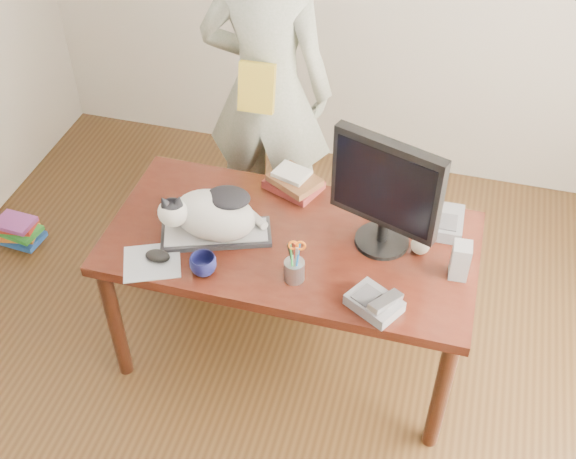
# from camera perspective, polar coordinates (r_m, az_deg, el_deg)

# --- Properties ---
(room) EXTENTS (4.50, 4.50, 4.50)m
(room) POSITION_cam_1_polar(r_m,az_deg,el_deg) (2.29, -3.63, 0.25)
(room) COLOR black
(room) RESTS_ON ground
(desk) EXTENTS (1.60, 0.80, 0.75)m
(desk) POSITION_cam_1_polar(r_m,az_deg,el_deg) (3.28, 0.59, -1.73)
(desk) COLOR black
(desk) RESTS_ON ground
(keyboard) EXTENTS (0.51, 0.33, 0.03)m
(keyboard) POSITION_cam_1_polar(r_m,az_deg,el_deg) (3.14, -5.69, -0.37)
(keyboard) COLOR black
(keyboard) RESTS_ON desk
(cat) EXTENTS (0.45, 0.34, 0.26)m
(cat) POSITION_cam_1_polar(r_m,az_deg,el_deg) (3.06, -6.12, 1.25)
(cat) COLOR white
(cat) RESTS_ON keyboard
(monitor) EXTENTS (0.47, 0.30, 0.54)m
(monitor) POSITION_cam_1_polar(r_m,az_deg,el_deg) (2.92, 7.73, 3.10)
(monitor) COLOR black
(monitor) RESTS_ON desk
(pen_cup) EXTENTS (0.10, 0.10, 0.21)m
(pen_cup) POSITION_cam_1_polar(r_m,az_deg,el_deg) (2.91, 0.51, -3.09)
(pen_cup) COLOR gray
(pen_cup) RESTS_ON desk
(mousepad) EXTENTS (0.30, 0.29, 0.01)m
(mousepad) POSITION_cam_1_polar(r_m,az_deg,el_deg) (3.07, -10.69, -2.53)
(mousepad) COLOR #ADB3B9
(mousepad) RESTS_ON desk
(mouse) EXTENTS (0.12, 0.11, 0.04)m
(mouse) POSITION_cam_1_polar(r_m,az_deg,el_deg) (3.06, -10.26, -2.07)
(mouse) COLOR black
(mouse) RESTS_ON mousepad
(coffee_mug) EXTENTS (0.15, 0.15, 0.09)m
(coffee_mug) POSITION_cam_1_polar(r_m,az_deg,el_deg) (2.97, -6.72, -2.79)
(coffee_mug) COLOR black
(coffee_mug) RESTS_ON desk
(phone) EXTENTS (0.25, 0.22, 0.09)m
(phone) POSITION_cam_1_polar(r_m,az_deg,el_deg) (2.84, 6.92, -5.77)
(phone) COLOR slate
(phone) RESTS_ON desk
(speaker) EXTENTS (0.08, 0.09, 0.17)m
(speaker) POSITION_cam_1_polar(r_m,az_deg,el_deg) (2.99, 13.46, -2.39)
(speaker) COLOR gray
(speaker) RESTS_ON desk
(baseball) EXTENTS (0.08, 0.08, 0.08)m
(baseball) POSITION_cam_1_polar(r_m,az_deg,el_deg) (3.09, 10.42, -1.22)
(baseball) COLOR beige
(baseball) RESTS_ON desk
(book_stack) EXTENTS (0.29, 0.26, 0.09)m
(book_stack) POSITION_cam_1_polar(r_m,az_deg,el_deg) (3.36, 0.46, 3.80)
(book_stack) COLOR #501715
(book_stack) RESTS_ON desk
(calculator) EXTENTS (0.16, 0.22, 0.06)m
(calculator) POSITION_cam_1_polar(r_m,az_deg,el_deg) (3.23, 12.25, 0.57)
(calculator) COLOR slate
(calculator) RESTS_ON desk
(person) EXTENTS (0.69, 0.47, 1.86)m
(person) POSITION_cam_1_polar(r_m,az_deg,el_deg) (3.74, -1.65, 10.90)
(person) COLOR beige
(person) RESTS_ON ground
(held_book) EXTENTS (0.18, 0.11, 0.24)m
(held_book) POSITION_cam_1_polar(r_m,az_deg,el_deg) (3.54, -2.49, 11.14)
(held_book) COLOR gold
(held_book) RESTS_ON person
(book_pile_b) EXTENTS (0.26, 0.20, 0.15)m
(book_pile_b) POSITION_cam_1_polar(r_m,az_deg,el_deg) (4.44, -20.47, -0.07)
(book_pile_b) COLOR navy
(book_pile_b) RESTS_ON ground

